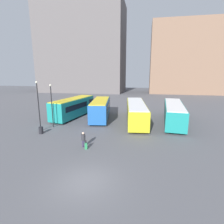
% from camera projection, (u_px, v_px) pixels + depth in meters
% --- Properties ---
extents(ground_plane, '(160.00, 160.00, 0.00)m').
position_uv_depth(ground_plane, '(85.00, 182.00, 11.87)').
color(ground_plane, '#56565B').
extents(building_block_left, '(31.98, 17.50, 32.74)m').
position_uv_depth(building_block_left, '(83.00, 49.00, 68.23)').
color(building_block_left, '#5B5656').
rests_on(building_block_left, ground_plane).
extents(building_block_right, '(26.57, 10.92, 24.71)m').
position_uv_depth(building_block_right, '(189.00, 58.00, 61.82)').
color(building_block_right, '#7F604C').
rests_on(building_block_right, ground_plane).
extents(bus_0, '(4.09, 10.31, 3.14)m').
position_uv_depth(bus_0, '(74.00, 107.00, 29.26)').
color(bus_0, '#19847F').
rests_on(bus_0, ground_plane).
extents(bus_1, '(3.90, 9.57, 3.04)m').
position_uv_depth(bus_1, '(100.00, 109.00, 28.16)').
color(bus_1, '#1E56A3').
rests_on(bus_1, ground_plane).
extents(bus_2, '(3.99, 12.45, 2.86)m').
position_uv_depth(bus_2, '(136.00, 111.00, 26.53)').
color(bus_2, gold).
rests_on(bus_2, ground_plane).
extents(bus_3, '(3.57, 12.08, 2.84)m').
position_uv_depth(bus_3, '(174.00, 112.00, 25.96)').
color(bus_3, '#19847F').
rests_on(bus_3, ground_plane).
extents(traveler, '(0.51, 0.51, 1.57)m').
position_uv_depth(traveler, '(83.00, 138.00, 17.27)').
color(traveler, '#382D4C').
rests_on(traveler, ground_plane).
extents(suitcase, '(0.34, 0.40, 0.94)m').
position_uv_depth(suitcase, '(86.00, 146.00, 16.99)').
color(suitcase, '#28844C').
rests_on(suitcase, ground_plane).
extents(lamp_post_0, '(0.28, 0.28, 6.30)m').
position_uv_depth(lamp_post_0, '(38.00, 103.00, 21.57)').
color(lamp_post_0, black).
rests_on(lamp_post_0, ground_plane).
extents(lamp_post_1, '(0.28, 0.28, 5.83)m').
position_uv_depth(lamp_post_1, '(52.00, 102.00, 23.20)').
color(lamp_post_1, black).
rests_on(lamp_post_1, ground_plane).
extents(trash_bin, '(0.52, 0.52, 0.85)m').
position_uv_depth(trash_bin, '(41.00, 130.00, 21.26)').
color(trash_bin, black).
rests_on(trash_bin, ground_plane).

